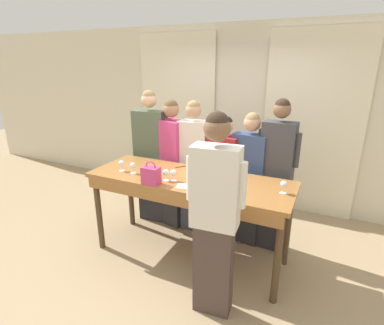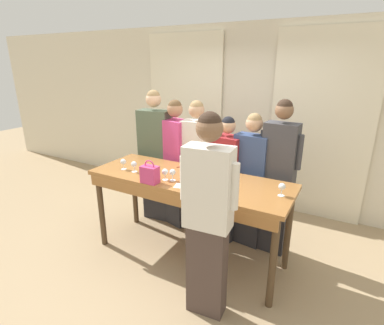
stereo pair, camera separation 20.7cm
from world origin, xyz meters
name	(u,v)px [view 2 (the right image)]	position (x,y,z in m)	size (l,w,h in m)	color
ground_plane	(189,255)	(0.00, 0.00, 0.00)	(18.00, 18.00, 0.00)	tan
wall_back	(247,117)	(0.00, 1.87, 1.40)	(12.00, 0.06, 2.80)	beige
curtain_panel_left	(185,116)	(-1.10, 1.80, 1.34)	(1.38, 0.03, 2.69)	#EFE5C6
curtain_panel_right	(320,128)	(1.10, 1.80, 1.34)	(1.38, 0.03, 2.69)	#EFE5C6
tasting_bar	(187,188)	(0.00, -0.03, 0.90)	(2.29, 0.79, 1.02)	#9E6633
wine_bottle	(211,183)	(0.40, -0.28, 1.13)	(0.08, 0.08, 0.32)	black
handbag	(150,174)	(-0.28, -0.33, 1.11)	(0.18, 0.12, 0.25)	#C63870
wine_glass_front_left	(165,172)	(-0.18, -0.19, 1.11)	(0.07, 0.07, 0.13)	white
wine_glass_front_mid	(173,173)	(-0.10, -0.17, 1.11)	(0.07, 0.07, 0.13)	white
wine_glass_front_right	(282,187)	(1.02, 0.01, 1.11)	(0.07, 0.07, 0.13)	white
wine_glass_center_left	(205,163)	(0.06, 0.29, 1.11)	(0.07, 0.07, 0.13)	white
wine_glass_center_mid	(123,162)	(-0.81, -0.15, 1.11)	(0.07, 0.07, 0.13)	white
wine_glass_center_right	(134,165)	(-0.64, -0.16, 1.11)	(0.07, 0.07, 0.13)	white
napkin	(181,186)	(0.05, -0.26, 1.02)	(0.16, 0.16, 0.00)	white
pen	(182,167)	(-0.24, 0.26, 1.02)	(0.09, 0.11, 0.01)	maroon
guest_olive_jacket	(156,156)	(-0.88, 0.60, 0.97)	(0.56, 0.27, 1.89)	#28282D
guest_pink_top	(176,163)	(-0.54, 0.60, 0.91)	(0.51, 0.35, 1.78)	#28282D
guest_cream_sweater	(196,166)	(-0.23, 0.60, 0.93)	(0.49, 0.25, 1.79)	#383D51
guest_striped_shirt	(226,179)	(0.20, 0.60, 0.82)	(0.50, 0.32, 1.62)	#28282D
guest_navy_coat	(251,180)	(0.52, 0.60, 0.88)	(0.52, 0.25, 1.69)	#28282D
guest_beige_cap	(278,177)	(0.84, 0.60, 0.97)	(0.49, 0.24, 1.86)	#28282D
host_pouring	(208,216)	(0.56, -0.65, 0.99)	(0.52, 0.24, 1.88)	#473833
potted_plant	(147,167)	(-1.77, 1.51, 0.37)	(0.32, 0.32, 0.66)	#935B3D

